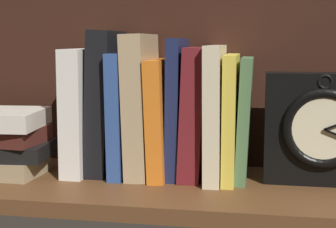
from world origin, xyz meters
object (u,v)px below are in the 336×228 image
at_px(book_cream_twain, 215,112).
at_px(book_green_romantic, 244,119).
at_px(book_orange_pandolfini, 161,118).
at_px(book_maroon_dawkins, 195,113).
at_px(book_tan_shortstories, 142,105).
at_px(book_black_skeptic, 105,102).
at_px(book_blue_modern, 123,114).
at_px(book_white_catcher, 83,111).
at_px(book_yellow_seinlanguage, 231,117).
at_px(book_navy_bierce, 177,108).
at_px(framed_clock, 321,129).

height_order(book_cream_twain, book_green_romantic, book_cream_twain).
xyz_separation_m(book_orange_pandolfini, book_maroon_dawkins, (0.06, 0.00, 0.01)).
height_order(book_tan_shortstories, book_orange_pandolfini, book_tan_shortstories).
height_order(book_black_skeptic, book_blue_modern, book_black_skeptic).
bearing_deg(book_orange_pandolfini, book_black_skeptic, 180.00).
xyz_separation_m(book_white_catcher, book_tan_shortstories, (0.11, 0.00, 0.01)).
relative_size(book_black_skeptic, book_yellow_seinlanguage, 1.19).
relative_size(book_black_skeptic, book_orange_pandolfini, 1.24).
bearing_deg(book_white_catcher, book_orange_pandolfini, 0.00).
bearing_deg(book_yellow_seinlanguage, book_cream_twain, 180.00).
distance_m(book_orange_pandolfini, book_navy_bierce, 0.03).
height_order(book_white_catcher, book_blue_modern, book_white_catcher).
bearing_deg(book_tan_shortstories, book_yellow_seinlanguage, 0.00).
bearing_deg(book_blue_modern, book_tan_shortstories, 0.00).
distance_m(book_white_catcher, book_blue_modern, 0.08).
relative_size(book_orange_pandolfini, book_maroon_dawkins, 0.91).
distance_m(book_blue_modern, book_tan_shortstories, 0.04).
relative_size(book_cream_twain, book_yellow_seinlanguage, 1.07).
height_order(book_yellow_seinlanguage, book_green_romantic, book_yellow_seinlanguage).
xyz_separation_m(book_navy_bierce, book_maroon_dawkins, (0.03, 0.00, -0.01)).
distance_m(book_black_skeptic, book_navy_bierce, 0.13).
bearing_deg(book_black_skeptic, book_yellow_seinlanguage, 0.00).
height_order(book_orange_pandolfini, framed_clock, book_orange_pandolfini).
relative_size(book_orange_pandolfini, book_yellow_seinlanguage, 0.96).
distance_m(book_black_skeptic, framed_clock, 0.38).
bearing_deg(book_black_skeptic, book_cream_twain, 0.00).
height_order(book_orange_pandolfini, book_maroon_dawkins, book_maroon_dawkins).
distance_m(book_blue_modern, book_green_romantic, 0.22).
height_order(book_tan_shortstories, book_maroon_dawkins, book_tan_shortstories).
relative_size(book_orange_pandolfini, book_navy_bierce, 0.85).
height_order(book_black_skeptic, book_yellow_seinlanguage, book_black_skeptic).
bearing_deg(book_maroon_dawkins, book_green_romantic, 0.00).
xyz_separation_m(book_blue_modern, framed_clock, (0.34, -0.01, -0.01)).
bearing_deg(book_green_romantic, book_white_catcher, 180.00).
bearing_deg(book_orange_pandolfini, book_cream_twain, 0.00).
bearing_deg(book_maroon_dawkins, book_tan_shortstories, 180.00).
distance_m(book_blue_modern, book_navy_bierce, 0.10).
height_order(book_white_catcher, book_orange_pandolfini, book_white_catcher).
bearing_deg(book_yellow_seinlanguage, book_black_skeptic, 180.00).
height_order(book_maroon_dawkins, book_cream_twain, book_cream_twain).
distance_m(book_black_skeptic, book_green_romantic, 0.25).
height_order(book_navy_bierce, framed_clock, book_navy_bierce).
bearing_deg(book_navy_bierce, book_white_catcher, 180.00).
xyz_separation_m(book_tan_shortstories, book_yellow_seinlanguage, (0.16, 0.00, -0.02)).
bearing_deg(book_yellow_seinlanguage, book_navy_bierce, 180.00).
distance_m(book_orange_pandolfini, framed_clock, 0.27).
xyz_separation_m(book_cream_twain, book_green_romantic, (0.05, 0.00, -0.01)).
bearing_deg(book_navy_bierce, book_blue_modern, 180.00).
relative_size(book_tan_shortstories, book_cream_twain, 1.08).
bearing_deg(book_black_skeptic, book_maroon_dawkins, 0.00).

